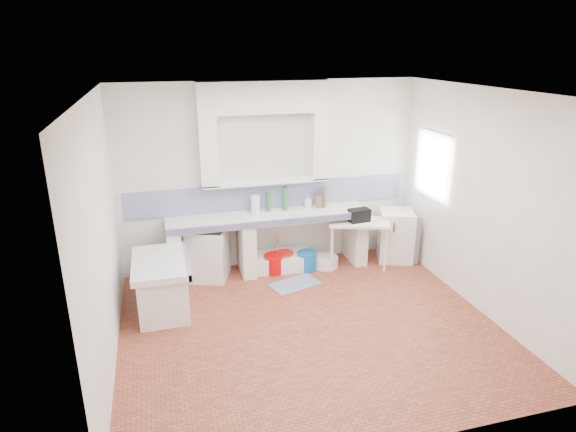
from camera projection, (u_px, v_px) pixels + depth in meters
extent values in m
plane|color=#9A4B35|center=(310.00, 326.00, 6.01)|extent=(4.50, 4.50, 0.00)
plane|color=white|center=(313.00, 92.00, 5.09)|extent=(4.50, 4.50, 0.00)
plane|color=white|center=(270.00, 176.00, 7.37)|extent=(4.50, 0.00, 4.50)
plane|color=white|center=(392.00, 304.00, 3.73)|extent=(4.50, 0.00, 4.50)
plane|color=white|center=(101.00, 239.00, 4.99)|extent=(0.00, 4.50, 4.50)
plane|color=white|center=(483.00, 203.00, 6.11)|extent=(0.00, 4.50, 4.50)
cube|color=white|center=(265.00, 97.00, 6.85)|extent=(1.90, 0.25, 0.45)
cube|color=#3D2213|center=(444.00, 165.00, 7.18)|extent=(0.35, 0.86, 1.06)
cube|color=white|center=(438.00, 140.00, 7.02)|extent=(0.01, 0.84, 0.24)
cube|color=white|center=(269.00, 217.00, 7.25)|extent=(3.00, 0.60, 0.08)
cube|color=navy|center=(273.00, 223.00, 7.00)|extent=(3.00, 0.04, 0.10)
cube|color=white|center=(175.00, 255.00, 7.05)|extent=(0.20, 0.55, 0.82)
cube|color=white|center=(247.00, 247.00, 7.31)|extent=(0.20, 0.55, 0.82)
cube|color=white|center=(356.00, 236.00, 7.75)|extent=(0.20, 0.55, 0.82)
cube|color=white|center=(160.00, 263.00, 6.19)|extent=(0.70, 1.10, 0.08)
cube|color=white|center=(163.00, 288.00, 6.31)|extent=(0.60, 1.00, 0.62)
cube|color=navy|center=(187.00, 260.00, 6.27)|extent=(0.04, 1.10, 0.10)
cube|color=navy|center=(271.00, 195.00, 7.46)|extent=(4.27, 0.03, 0.40)
cube|color=white|center=(208.00, 253.00, 7.16)|extent=(0.70, 0.69, 0.78)
cube|color=white|center=(281.00, 262.00, 7.55)|extent=(0.93, 0.56, 0.21)
cube|color=white|center=(357.00, 244.00, 7.54)|extent=(1.01, 0.75, 0.04)
cube|color=white|center=(396.00, 235.00, 7.79)|extent=(0.67, 0.67, 0.81)
cylinder|color=#D30304|center=(274.00, 264.00, 7.40)|extent=(0.36, 0.36, 0.28)
cylinder|color=red|center=(284.00, 261.00, 7.52)|extent=(0.39, 0.39, 0.27)
cylinder|color=#0F5DB7|center=(307.00, 261.00, 7.50)|extent=(0.39, 0.39, 0.28)
cylinder|color=white|center=(325.00, 261.00, 7.63)|extent=(0.51, 0.51, 0.16)
cylinder|color=silver|center=(277.00, 257.00, 7.67)|extent=(0.08, 0.08, 0.27)
cylinder|color=silver|center=(291.00, 255.00, 7.72)|extent=(0.09, 0.09, 0.28)
cube|color=black|center=(359.00, 215.00, 7.37)|extent=(0.33, 0.21, 0.20)
cylinder|color=#286B32|center=(268.00, 202.00, 7.33)|extent=(0.07, 0.07, 0.29)
cylinder|color=#286B32|center=(285.00, 199.00, 7.37)|extent=(0.10, 0.10, 0.36)
cube|color=#8D5F38|center=(319.00, 202.00, 7.51)|extent=(0.11, 0.10, 0.18)
cube|color=#8D5F38|center=(325.00, 198.00, 7.56)|extent=(0.10, 0.19, 0.28)
cylinder|color=white|center=(255.00, 205.00, 7.25)|extent=(0.16, 0.16, 0.27)
imported|color=white|center=(308.00, 201.00, 7.50)|extent=(0.10, 0.10, 0.20)
cube|color=navy|center=(295.00, 284.00, 7.06)|extent=(0.79, 0.59, 0.01)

